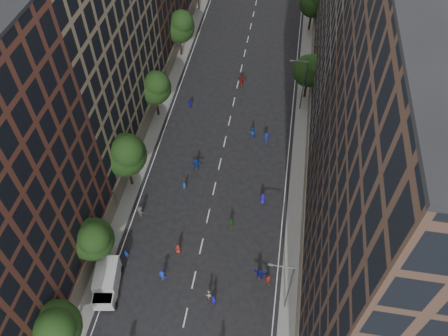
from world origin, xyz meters
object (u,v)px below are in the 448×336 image
object	(u,v)px
streetlamp_near	(288,286)
skater_1	(213,300)
streetlamp_far	(303,83)
cargo_van	(107,282)

from	to	relation	value
streetlamp_near	skater_1	distance (m)	8.78
streetlamp_far	cargo_van	distance (m)	39.49
streetlamp_far	skater_1	world-z (taller)	streetlamp_far
streetlamp_near	skater_1	size ratio (longest dim) A/B	5.13
streetlamp_near	cargo_van	distance (m)	20.05
streetlamp_near	streetlamp_far	world-z (taller)	same
streetlamp_far	cargo_van	world-z (taller)	streetlamp_far
streetlamp_far	cargo_van	xyz separation A→B (m)	(-19.69, -34.04, -3.64)
streetlamp_far	skater_1	xyz separation A→B (m)	(-7.60, -33.94, -4.28)
cargo_van	streetlamp_far	bearing A→B (deg)	50.60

